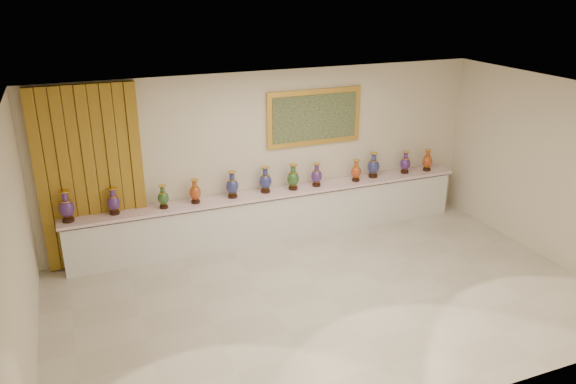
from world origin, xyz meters
The scene contains 16 objects.
ground centered at (0.00, 0.00, 0.00)m, with size 8.00×8.00×0.00m, color beige.
room centered at (-2.41, 2.44, 1.60)m, with size 8.00×8.00×8.00m.
counter centered at (0.00, 2.27, 0.44)m, with size 7.28×0.48×0.90m.
vase_0 centered at (-3.45, 2.23, 1.13)m, with size 0.27×0.27×0.51m.
vase_1 centered at (-2.75, 2.27, 1.10)m, with size 0.25×0.25×0.44m.
vase_2 centered at (-1.97, 2.23, 1.08)m, with size 0.19×0.19×0.40m.
vase_3 centered at (-1.43, 2.26, 1.09)m, with size 0.21×0.21×0.42m.
vase_4 centered at (-0.78, 2.27, 1.11)m, with size 0.27×0.27×0.47m.
vase_5 centered at (-0.16, 2.29, 1.11)m, with size 0.26×0.26×0.47m.
vase_6 centered at (0.34, 2.24, 1.11)m, with size 0.22×0.22×0.47m.
vase_7 centered at (0.81, 2.24, 1.09)m, with size 0.26×0.26×0.43m.
vase_8 centered at (1.60, 2.22, 1.08)m, with size 0.22×0.22×0.41m.
vase_9 centered at (2.02, 2.29, 1.12)m, with size 0.28×0.28×0.48m.
vase_10 centered at (2.71, 2.27, 1.09)m, with size 0.26×0.26×0.43m.
vase_11 centered at (3.20, 2.24, 1.09)m, with size 0.22×0.22×0.43m.
label_card centered at (-2.05, 2.13, 0.90)m, with size 0.10×0.06×0.00m, color white.
Camera 1 is at (-3.26, -6.48, 4.45)m, focal length 35.00 mm.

